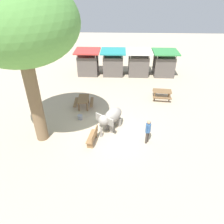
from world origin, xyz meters
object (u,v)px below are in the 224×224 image
Objects in this scene: picnic_table_near at (84,100)px; market_stall_teal at (113,64)px; shade_tree_main at (18,24)px; feed_bucket at (80,117)px; person_handler at (148,130)px; market_stall_white at (138,64)px; market_stall_red at (88,64)px; market_stall_green at (164,65)px; elephant at (111,117)px; picnic_table_far at (162,93)px; wooden_bench at (93,136)px.

picnic_table_near is 7.11m from market_stall_teal.
shade_tree_main reaches higher than feed_bucket.
market_stall_white reaches higher than person_handler.
market_stall_red is 1.00× the size of market_stall_teal.
market_stall_green is (2.60, 0.00, 0.00)m from market_stall_white.
feed_bucket is at bearing -119.02° from market_stall_white.
market_stall_teal is at bearing 0.00° from market_stall_red.
picnic_table_near is at bearing -105.18° from elephant.
market_stall_green is at bearing 0.00° from market_stall_red.
market_stall_teal is (2.60, 0.00, 0.00)m from market_stall_red.
elephant is at bearing -104.23° from market_stall_white.
market_stall_red is (-2.77, 9.59, 0.20)m from elephant.
person_handler reaches higher than elephant.
feed_bucket is at bearing 47.02° from shade_tree_main.
person_handler is 6.11m from picnic_table_near.
picnic_table_near is 0.97× the size of picnic_table_far.
person_handler is 0.99× the size of picnic_table_far.
elephant is 1.23× the size of picnic_table_far.
market_stall_teal reaches higher than picnic_table_far.
elephant is 3.62m from picnic_table_near.
elephant is at bearing 52.75° from picnic_table_far.
picnic_table_near is 0.63× the size of market_stall_red.
market_stall_red is at bearing -179.12° from picnic_table_near.
feed_bucket is at bearing -80.06° from elephant.
market_stall_white and market_stall_green have the same top height.
shade_tree_main is at bearing -131.22° from market_stall_green.
market_stall_teal is (-0.17, 9.59, 0.20)m from elephant.
shade_tree_main reaches higher than person_handler.
market_stall_teal reaches higher than feed_bucket.
wooden_bench reaches higher than picnic_table_near.
person_handler is 0.64× the size of market_stall_white.
market_stall_teal is 8.79m from feed_bucket.
feed_bucket is at bearing -4.15° from picnic_table_near.
market_stall_green reaches higher than feed_bucket.
market_stall_red is 2.60m from market_stall_teal.
wooden_bench is 0.91× the size of picnic_table_near.
market_stall_teal is 1.00× the size of market_stall_white.
picnic_table_near is at bearing -137.05° from market_stall_green.
elephant is 1.40× the size of wooden_bench.
feed_bucket is (-2.27, 1.12, -0.78)m from elephant.
wooden_bench is 4.01× the size of feed_bucket.
market_stall_red is at bearing 180.00° from market_stall_white.
picnic_table_far is at bearing 173.06° from elephant.
person_handler is at bearing -65.09° from market_stall_red.
picnic_table_far is at bearing 26.98° from feed_bucket.
picnic_table_near is 1.75m from feed_bucket.
market_stall_teal reaches higher than person_handler.
market_stall_white is (5.20, 0.00, 0.00)m from market_stall_red.
picnic_table_far is at bearing -37.52° from market_stall_red.
feed_bucket is (-6.34, -3.22, -0.43)m from picnic_table_far.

